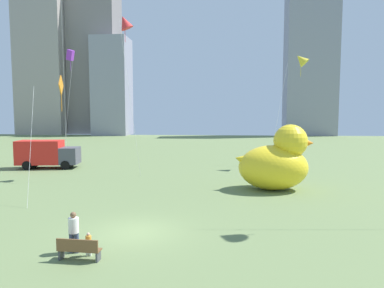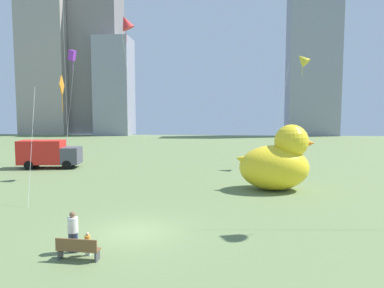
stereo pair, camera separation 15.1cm
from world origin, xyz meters
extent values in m
plane|color=#667A4A|center=(0.00, 0.00, 0.00)|extent=(140.00, 140.00, 0.00)
cube|color=brown|center=(-1.44, -3.35, 0.42)|extent=(1.72, 0.56, 0.06)
cube|color=brown|center=(-1.45, -3.54, 0.68)|extent=(1.69, 0.17, 0.45)
cube|color=#47474C|center=(-2.20, -3.30, 0.20)|extent=(0.10, 0.37, 0.39)
cube|color=#47474C|center=(-0.67, -3.40, 0.20)|extent=(0.10, 0.37, 0.39)
cylinder|color=#38476B|center=(-2.05, -2.65, 0.42)|extent=(0.19, 0.19, 0.84)
cylinder|color=#38476B|center=(-1.84, -2.65, 0.42)|extent=(0.19, 0.19, 0.84)
cylinder|color=white|center=(-1.94, -2.65, 1.16)|extent=(0.42, 0.42, 0.63)
sphere|color=brown|center=(-1.94, -2.65, 1.59)|extent=(0.25, 0.25, 0.25)
cylinder|color=silver|center=(-1.28, -2.93, 0.24)|extent=(0.11, 0.11, 0.47)
cylinder|color=silver|center=(-1.16, -2.93, 0.24)|extent=(0.11, 0.11, 0.47)
cylinder|color=gold|center=(-1.22, -2.93, 0.65)|extent=(0.24, 0.24, 0.35)
sphere|color=#D8AD8C|center=(-1.22, -2.93, 0.90)|extent=(0.14, 0.14, 0.14)
ellipsoid|color=yellow|center=(8.06, 10.01, 1.66)|extent=(5.10, 3.77, 3.32)
sphere|color=yellow|center=(9.28, 10.01, 3.63)|extent=(2.48, 2.48, 2.48)
cone|color=orange|center=(10.39, 10.01, 3.50)|extent=(1.12, 1.12, 1.12)
cone|color=yellow|center=(5.84, 10.01, 2.22)|extent=(1.52, 1.33, 1.60)
cube|color=red|center=(-14.16, 18.41, 1.65)|extent=(4.59, 2.83, 2.40)
cube|color=#4C4C56|center=(-11.17, 18.79, 1.29)|extent=(1.97, 2.50, 1.68)
cylinder|color=black|center=(-11.37, 18.77, 0.45)|extent=(1.20, 2.50, 0.90)
cylinder|color=black|center=(-15.08, 18.29, 0.45)|extent=(1.20, 2.50, 0.90)
cube|color=#9E938C|center=(-40.00, 73.03, 19.45)|extent=(11.83, 10.84, 38.90)
cube|color=gray|center=(-28.00, 75.81, 19.46)|extent=(11.99, 9.27, 38.91)
cube|color=gray|center=(-22.00, 70.18, 11.78)|extent=(8.43, 8.10, 23.56)
cube|color=gray|center=(26.00, 72.01, 20.40)|extent=(11.86, 6.37, 40.80)
cylinder|color=silver|center=(10.41, 22.28, 5.53)|extent=(2.41, 3.92, 11.08)
cone|color=yellow|center=(12.35, 21.09, 11.07)|extent=(1.82, 1.53, 1.56)
cylinder|color=yellow|center=(12.35, 21.09, 10.17)|extent=(0.04, 0.04, 1.60)
cylinder|color=silver|center=(-10.99, 17.48, 9.25)|extent=(0.22, 0.67, 18.50)
cylinder|color=silver|center=(-12.96, 22.75, 5.98)|extent=(1.01, 1.41, 11.96)
cube|color=purple|center=(-12.27, 22.26, 11.96)|extent=(0.91, 0.84, 1.30)
cylinder|color=purple|center=(-12.27, 22.26, 11.06)|extent=(0.04, 0.04, 1.60)
cylinder|color=silver|center=(-8.10, 5.57, 3.75)|extent=(1.27, 3.75, 7.52)
cube|color=orange|center=(-6.24, 6.19, 7.51)|extent=(0.33, 1.26, 1.27)
cylinder|color=orange|center=(-6.24, 6.19, 6.61)|extent=(0.04, 0.04, 1.60)
cylinder|color=silver|center=(-3.63, 14.06, 6.76)|extent=(1.44, 1.13, 13.52)
cone|color=red|center=(-4.18, 14.76, 13.52)|extent=(1.72, 1.50, 1.44)
cylinder|color=red|center=(-4.18, 14.76, 12.62)|extent=(0.04, 0.04, 1.60)
camera|label=1|loc=(3.95, -16.54, 5.83)|focal=33.40mm
camera|label=2|loc=(4.10, -16.53, 5.83)|focal=33.40mm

